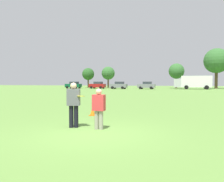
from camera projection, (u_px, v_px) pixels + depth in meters
name	position (u px, v px, depth m)	size (l,w,h in m)	color
ground_plane	(93.00, 133.00, 7.39)	(188.45, 188.45, 0.00)	#608C3D
player_thrower	(74.00, 102.00, 8.27)	(0.54, 0.40, 1.70)	black
player_defender	(99.00, 107.00, 7.96)	(0.46, 0.28, 1.49)	gray
frisbee	(81.00, 96.00, 8.16)	(0.27, 0.27, 0.05)	yellow
traffic_cone	(93.00, 111.00, 11.28)	(0.32, 0.32, 0.48)	#D8590C
parked_car_near_left	(73.00, 85.00, 58.23)	(4.31, 2.43, 1.82)	#0C4C2D
parked_car_mid_left	(98.00, 85.00, 57.17)	(4.31, 2.43, 1.82)	maroon
parked_car_center	(119.00, 85.00, 54.59)	(4.31, 2.43, 1.82)	slate
parked_car_mid_right	(147.00, 85.00, 53.49)	(4.31, 2.43, 1.82)	slate
box_truck	(193.00, 82.00, 52.40)	(8.64, 3.37, 3.18)	white
tree_west_oak	(88.00, 74.00, 67.00)	(3.71, 3.71, 6.02)	brown
tree_west_maple	(108.00, 73.00, 63.35)	(3.80, 3.80, 6.18)	brown
tree_center_elm	(176.00, 71.00, 59.59)	(4.17, 4.17, 6.78)	brown
tree_east_birch	(217.00, 61.00, 57.21)	(6.48, 6.48, 10.53)	brown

